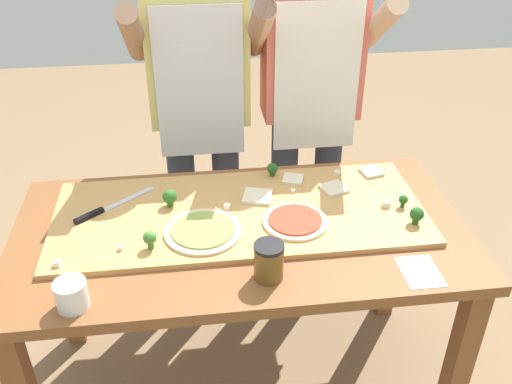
% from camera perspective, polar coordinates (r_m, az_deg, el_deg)
% --- Properties ---
extents(ground_plane, '(8.00, 8.00, 0.00)m').
position_cam_1_polar(ground_plane, '(2.44, -1.34, -18.74)').
color(ground_plane, '#896B4C').
extents(prep_table, '(1.53, 0.79, 0.79)m').
position_cam_1_polar(prep_table, '(1.97, -1.58, -6.25)').
color(prep_table, brown).
rests_on(prep_table, ground).
extents(cutting_board, '(1.28, 0.53, 0.02)m').
position_cam_1_polar(cutting_board, '(1.95, -1.66, -2.15)').
color(cutting_board, tan).
rests_on(cutting_board, prep_table).
extents(chefs_knife, '(0.27, 0.22, 0.02)m').
position_cam_1_polar(chefs_knife, '(2.01, -15.14, -1.70)').
color(chefs_knife, '#B7BABF').
rests_on(chefs_knife, cutting_board).
extents(pizza_whole_tomato_red, '(0.22, 0.22, 0.02)m').
position_cam_1_polar(pizza_whole_tomato_red, '(1.89, 3.99, -2.96)').
color(pizza_whole_tomato_red, beige).
rests_on(pizza_whole_tomato_red, cutting_board).
extents(pizza_whole_pesto_green, '(0.25, 0.25, 0.02)m').
position_cam_1_polar(pizza_whole_pesto_green, '(1.85, -5.41, -3.95)').
color(pizza_whole_pesto_green, beige).
rests_on(pizza_whole_pesto_green, cutting_board).
extents(pizza_slice_center, '(0.09, 0.09, 0.01)m').
position_cam_1_polar(pizza_slice_center, '(2.21, 11.65, 2.00)').
color(pizza_slice_center, beige).
rests_on(pizza_slice_center, cutting_board).
extents(pizza_slice_far_right, '(0.12, 0.12, 0.01)m').
position_cam_1_polar(pizza_slice_far_right, '(2.01, 0.14, -0.46)').
color(pizza_slice_far_right, beige).
rests_on(pizza_slice_far_right, cutting_board).
extents(pizza_slice_near_right, '(0.11, 0.11, 0.01)m').
position_cam_1_polar(pizza_slice_near_right, '(2.08, 7.93, 0.35)').
color(pizza_slice_near_right, beige).
rests_on(pizza_slice_near_right, cutting_board).
extents(pizza_slice_far_left, '(0.09, 0.09, 0.01)m').
position_cam_1_polar(pizza_slice_far_left, '(2.12, 3.77, 1.30)').
color(pizza_slice_far_left, beige).
rests_on(pizza_slice_far_left, cutting_board).
extents(broccoli_floret_front_right, '(0.03, 0.03, 0.05)m').
position_cam_1_polar(broccoli_floret_front_right, '(2.02, 14.73, -0.80)').
color(broccoli_floret_front_right, '#2C5915').
rests_on(broccoli_floret_front_right, cutting_board).
extents(broccoli_floret_front_mid, '(0.05, 0.05, 0.06)m').
position_cam_1_polar(broccoli_floret_front_mid, '(1.97, -8.76, -0.51)').
color(broccoli_floret_front_mid, '#366618').
rests_on(broccoli_floret_front_mid, cutting_board).
extents(broccoli_floret_back_right, '(0.04, 0.04, 0.05)m').
position_cam_1_polar(broccoli_floret_back_right, '(2.13, 1.67, 2.38)').
color(broccoli_floret_back_right, '#2C5915').
rests_on(broccoli_floret_back_right, cutting_board).
extents(broccoli_floret_back_mid, '(0.05, 0.05, 0.06)m').
position_cam_1_polar(broccoli_floret_back_mid, '(1.94, 16.01, -2.22)').
color(broccoli_floret_back_mid, '#2C5915').
rests_on(broccoli_floret_back_mid, cutting_board).
extents(broccoli_floret_back_left, '(0.04, 0.04, 0.06)m').
position_cam_1_polar(broccoli_floret_back_left, '(1.78, -10.73, -4.64)').
color(broccoli_floret_back_left, '#487A23').
rests_on(broccoli_floret_back_left, cutting_board).
extents(cheese_crumble_a, '(0.02, 0.02, 0.02)m').
position_cam_1_polar(cheese_crumble_a, '(1.95, -2.94, -1.47)').
color(cheese_crumble_a, white).
rests_on(cheese_crumble_a, cutting_board).
extents(cheese_crumble_b, '(0.02, 0.02, 0.02)m').
position_cam_1_polar(cheese_crumble_b, '(1.81, -13.57, -5.52)').
color(cheese_crumble_b, white).
rests_on(cheese_crumble_b, cutting_board).
extents(cheese_crumble_c, '(0.02, 0.02, 0.02)m').
position_cam_1_polar(cheese_crumble_c, '(2.01, 13.10, -1.21)').
color(cheese_crumble_c, silver).
rests_on(cheese_crumble_c, cutting_board).
extents(cheese_crumble_d, '(0.01, 0.01, 0.01)m').
position_cam_1_polar(cheese_crumble_d, '(2.05, 3.76, 0.10)').
color(cheese_crumble_d, silver).
rests_on(cheese_crumble_d, cutting_board).
extents(cheese_crumble_e, '(0.02, 0.02, 0.02)m').
position_cam_1_polar(cheese_crumble_e, '(1.81, -19.58, -6.86)').
color(cheese_crumble_e, white).
rests_on(cheese_crumble_e, cutting_board).
extents(cheese_crumble_f, '(0.03, 0.03, 0.02)m').
position_cam_1_polar(cheese_crumble_f, '(2.17, 8.21, 1.90)').
color(cheese_crumble_f, silver).
rests_on(cheese_crumble_f, cutting_board).
extents(flour_cup, '(0.09, 0.09, 0.08)m').
position_cam_1_polar(flour_cup, '(1.66, -18.20, -10.01)').
color(flour_cup, white).
rests_on(flour_cup, prep_table).
extents(sauce_jar, '(0.09, 0.09, 0.12)m').
position_cam_1_polar(sauce_jar, '(1.66, 1.31, -7.05)').
color(sauce_jar, brown).
rests_on(sauce_jar, prep_table).
extents(recipe_note, '(0.12, 0.15, 0.00)m').
position_cam_1_polar(recipe_note, '(1.79, 16.33, -7.78)').
color(recipe_note, white).
rests_on(recipe_note, prep_table).
extents(cook_left, '(0.54, 0.39, 1.67)m').
position_cam_1_polar(cook_left, '(2.34, -5.73, 9.51)').
color(cook_left, '#333847').
rests_on(cook_left, ground).
extents(cook_right, '(0.54, 0.39, 1.67)m').
position_cam_1_polar(cook_right, '(2.40, 5.56, 10.06)').
color(cook_right, '#333847').
rests_on(cook_right, ground).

